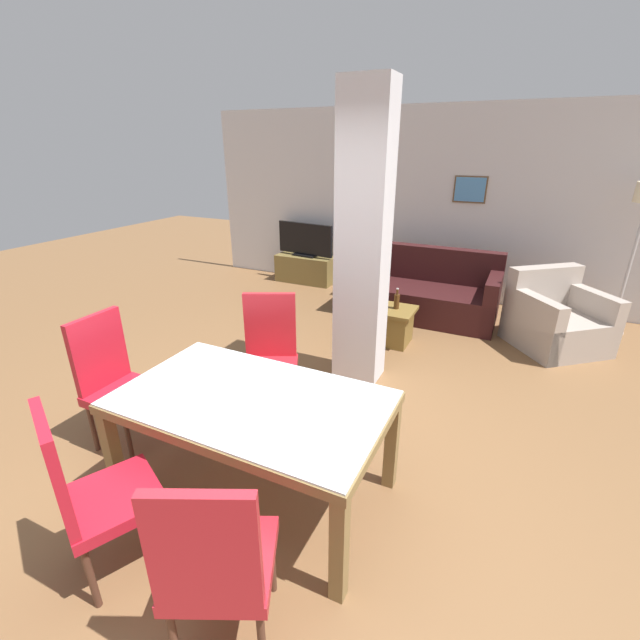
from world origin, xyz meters
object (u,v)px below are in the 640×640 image
(dining_chair_far_left, at_px, (270,352))
(bottle, at_px, (397,301))
(tv_screen, at_px, (305,240))
(tv_stand, at_px, (305,269))
(coffee_table, at_px, (386,324))
(armchair, at_px, (555,321))
(dining_table, at_px, (252,416))
(dining_chair_head_left, at_px, (115,378))
(dining_chair_near_right, at_px, (216,561))
(sofa, at_px, (420,293))
(dining_chair_near_left, at_px, (90,490))

(dining_chair_far_left, distance_m, bottle, 1.91)
(dining_chair_far_left, bearing_deg, tv_screen, -92.55)
(bottle, bearing_deg, tv_screen, 140.90)
(tv_stand, bearing_deg, coffee_table, -40.98)
(bottle, xyz_separation_m, tv_screen, (-2.06, 1.67, 0.19))
(tv_screen, bearing_deg, bottle, 147.70)
(armchair, bearing_deg, dining_table, 22.18)
(dining_chair_head_left, bearing_deg, tv_screen, -171.37)
(dining_chair_far_left, height_order, armchair, dining_chair_far_left)
(dining_chair_near_right, bearing_deg, bottle, 69.14)
(dining_chair_far_left, xyz_separation_m, armchair, (2.26, 2.53, -0.26))
(armchair, bearing_deg, coffee_table, -17.13)
(dining_table, relative_size, sofa, 0.84)
(dining_chair_far_left, xyz_separation_m, dining_chair_near_right, (0.83, -1.76, 0.00))
(sofa, xyz_separation_m, tv_stand, (-2.10, 0.65, -0.07))
(dining_chair_head_left, height_order, bottle, dining_chair_head_left)
(coffee_table, bearing_deg, dining_table, -91.13)
(dining_chair_near_right, bearing_deg, tv_screen, 88.80)
(dining_chair_near_right, relative_size, sofa, 0.52)
(dining_table, xyz_separation_m, dining_chair_head_left, (-1.24, 0.00, -0.04))
(tv_screen, bearing_deg, sofa, 169.67)
(dining_chair_near_left, xyz_separation_m, dining_chair_head_left, (-0.82, 0.85, 0.00))
(dining_chair_near_right, height_order, bottle, dining_chair_near_right)
(bottle, bearing_deg, dining_chair_near_right, -85.89)
(dining_chair_near_right, distance_m, tv_screen, 5.74)
(dining_chair_near_right, height_order, armchair, dining_chair_near_right)
(coffee_table, bearing_deg, tv_screen, 139.02)
(armchair, bearing_deg, bottle, -16.58)
(dining_chair_near_left, relative_size, tv_screen, 1.03)
(sofa, bearing_deg, coffee_table, 81.89)
(sofa, bearing_deg, dining_chair_near_left, 82.26)
(dining_table, bearing_deg, dining_chair_near_right, -65.03)
(tv_stand, xyz_separation_m, tv_screen, (0.00, 0.00, 0.49))
(tv_stand, bearing_deg, armchair, -14.47)
(coffee_table, height_order, tv_stand, tv_stand)
(tv_stand, bearing_deg, dining_chair_far_left, -66.99)
(dining_chair_head_left, distance_m, bottle, 3.03)
(dining_chair_far_left, bearing_deg, dining_chair_near_left, 64.41)
(dining_chair_near_left, height_order, tv_stand, dining_chair_near_left)
(dining_chair_far_left, height_order, coffee_table, dining_chair_far_left)
(dining_chair_near_left, xyz_separation_m, coffee_table, (0.47, 3.51, -0.34))
(coffee_table, height_order, tv_screen, tv_screen)
(coffee_table, xyz_separation_m, bottle, (0.11, 0.02, 0.30))
(sofa, height_order, tv_screen, tv_screen)
(bottle, bearing_deg, sofa, 87.53)
(armchair, bearing_deg, tv_stand, -53.84)
(dining_table, bearing_deg, coffee_table, 88.87)
(dining_table, distance_m, bottle, 2.70)
(dining_chair_near_right, distance_m, armchair, 4.53)
(dining_chair_near_left, bearing_deg, sofa, 108.52)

